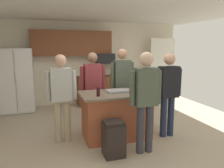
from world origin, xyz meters
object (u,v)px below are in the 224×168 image
Objects in this scene: serving_tray at (117,91)px; microwave_over_range at (105,59)px; person_host_foreground at (146,96)px; glass_dark_ale at (131,90)px; person_elder_center at (168,89)px; refrigerator at (17,80)px; person_guest_by_door at (122,81)px; person_guest_right at (93,84)px; glass_stout_tall at (98,92)px; person_guest_left at (61,93)px; kitchen_island at (116,115)px; trash_bin at (113,139)px; mug_blue_stoneware at (136,91)px.

microwave_over_range is at bearing 79.54° from serving_tray.
person_host_foreground reaches higher than glass_dark_ale.
person_host_foreground is at bearing 48.11° from person_elder_center.
refrigerator is at bearing -177.40° from microwave_over_range.
person_guest_right is (-0.70, 0.02, -0.05)m from person_guest_by_door.
glass_stout_tall is 0.52m from serving_tray.
refrigerator is at bearing 16.54° from person_host_foreground.
serving_tray is at bearing 2.87° from person_guest_left.
glass_dark_ale is 0.64m from glass_stout_tall.
kitchen_island is 1.00m from person_guest_by_door.
kitchen_island is 1.16m from person_elder_center.
trash_bin is (-0.33, -0.76, -0.64)m from serving_tray.
person_guest_right reaches higher than trash_bin.
person_host_foreground is 1.03× the size of person_guest_left.
person_guest_left is at bearing 168.78° from mug_blue_stoneware.
mug_blue_stoneware is at bearing 27.41° from glass_dark_ale.
trash_bin is (1.79, -3.27, -0.59)m from refrigerator.
person_guest_right is (-0.57, 1.51, -0.03)m from person_host_foreground.
glass_dark_ale is (2.29, -2.79, 0.12)m from refrigerator.
person_elder_center reaches higher than glass_stout_tall.
glass_dark_ale reaches higher than mug_blue_stoneware.
person_host_foreground is 3.96× the size of serving_tray.
person_host_foreground is 1.03× the size of person_guest_right.
person_guest_by_door is 0.90m from mug_blue_stoneware.
kitchen_island is at bearing -124.13° from serving_tray.
person_host_foreground is at bearing -54.81° from refrigerator.
person_host_foreground is at bearing -27.69° from person_guest_left.
mug_blue_stoneware is (2.42, -2.73, 0.09)m from refrigerator.
refrigerator is at bearing 129.42° from glass_dark_ale.
person_guest_by_door is at bearing 29.05° from person_guest_left.
person_host_foreground is 0.98× the size of person_guest_by_door.
person_host_foreground is 13.09× the size of mug_blue_stoneware.
kitchen_island is 0.48m from serving_tray.
person_guest_right is at bearing 116.35° from serving_tray.
mug_blue_stoneware is (0.34, -0.17, 0.51)m from kitchen_island.
person_elder_center is 3.86× the size of serving_tray.
glass_dark_ale is at bearing 12.79° from person_elder_center.
microwave_over_range is 3.47m from person_host_foreground.
person_guest_right reaches higher than glass_dark_ale.
refrigerator is 3.62m from glass_dark_ale.
kitchen_island reaches higher than trash_bin.
person_guest_right is at bearing -63.69° from person_guest_by_door.
refrigerator reaches higher than glass_stout_tall.
microwave_over_range is 3.05m from person_guest_left.
serving_tray is at bearing 55.87° from kitchen_island.
person_elder_center is (0.49, -2.93, -0.47)m from microwave_over_range.
person_host_foreground is at bearing -71.35° from kitchen_island.
microwave_over_range reaches higher than trash_bin.
kitchen_island is 0.85× the size of person_guest_left.
person_guest_right is 1.12m from glass_dark_ale.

